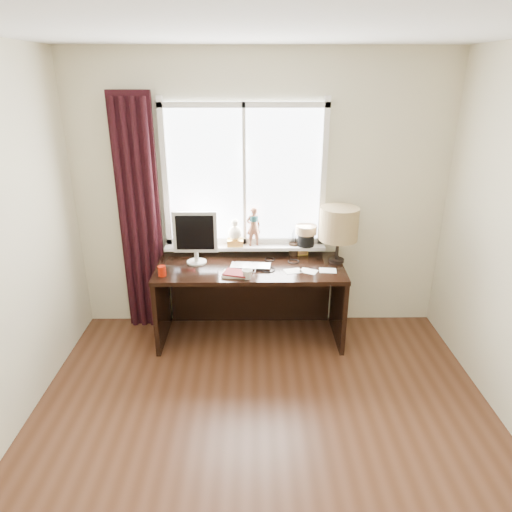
{
  "coord_description": "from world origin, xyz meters",
  "views": [
    {
      "loc": [
        -0.08,
        -2.18,
        2.38
      ],
      "look_at": [
        -0.05,
        1.25,
        1.0
      ],
      "focal_mm": 32.0,
      "sensor_mm": 36.0,
      "label": 1
    }
  ],
  "objects_px": {
    "monitor": "(195,234)",
    "desk": "(250,286)",
    "laptop": "(251,266)",
    "red_cup": "(162,271)",
    "table_lamp": "(339,225)",
    "mug": "(247,274)"
  },
  "relations": [
    {
      "from": "monitor",
      "to": "desk",
      "type": "bearing_deg",
      "value": 1.77
    },
    {
      "from": "laptop",
      "to": "red_cup",
      "type": "xyz_separation_m",
      "value": [
        -0.77,
        -0.17,
        0.03
      ]
    },
    {
      "from": "laptop",
      "to": "red_cup",
      "type": "distance_m",
      "value": 0.79
    },
    {
      "from": "table_lamp",
      "to": "red_cup",
      "type": "bearing_deg",
      "value": -169.13
    },
    {
      "from": "mug",
      "to": "monitor",
      "type": "height_order",
      "value": "monitor"
    },
    {
      "from": "table_lamp",
      "to": "desk",
      "type": "bearing_deg",
      "value": 179.62
    },
    {
      "from": "monitor",
      "to": "table_lamp",
      "type": "distance_m",
      "value": 1.3
    },
    {
      "from": "monitor",
      "to": "table_lamp",
      "type": "xyz_separation_m",
      "value": [
        1.29,
        0.01,
        0.09
      ]
    },
    {
      "from": "mug",
      "to": "desk",
      "type": "bearing_deg",
      "value": 86.39
    },
    {
      "from": "laptop",
      "to": "desk",
      "type": "height_order",
      "value": "laptop"
    },
    {
      "from": "red_cup",
      "to": "desk",
      "type": "xyz_separation_m",
      "value": [
        0.76,
        0.3,
        -0.29
      ]
    },
    {
      "from": "laptop",
      "to": "monitor",
      "type": "xyz_separation_m",
      "value": [
        -0.5,
        0.12,
        0.26
      ]
    },
    {
      "from": "laptop",
      "to": "table_lamp",
      "type": "relative_size",
      "value": 0.69
    },
    {
      "from": "red_cup",
      "to": "desk",
      "type": "height_order",
      "value": "red_cup"
    },
    {
      "from": "table_lamp",
      "to": "monitor",
      "type": "bearing_deg",
      "value": -179.56
    },
    {
      "from": "laptop",
      "to": "mug",
      "type": "distance_m",
      "value": 0.24
    },
    {
      "from": "monitor",
      "to": "table_lamp",
      "type": "bearing_deg",
      "value": 0.44
    },
    {
      "from": "laptop",
      "to": "monitor",
      "type": "bearing_deg",
      "value": 172.41
    },
    {
      "from": "red_cup",
      "to": "monitor",
      "type": "bearing_deg",
      "value": 47.64
    },
    {
      "from": "mug",
      "to": "laptop",
      "type": "bearing_deg",
      "value": 82.54
    },
    {
      "from": "mug",
      "to": "red_cup",
      "type": "distance_m",
      "value": 0.74
    },
    {
      "from": "desk",
      "to": "table_lamp",
      "type": "xyz_separation_m",
      "value": [
        0.8,
        -0.01,
        0.61
      ]
    }
  ]
}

